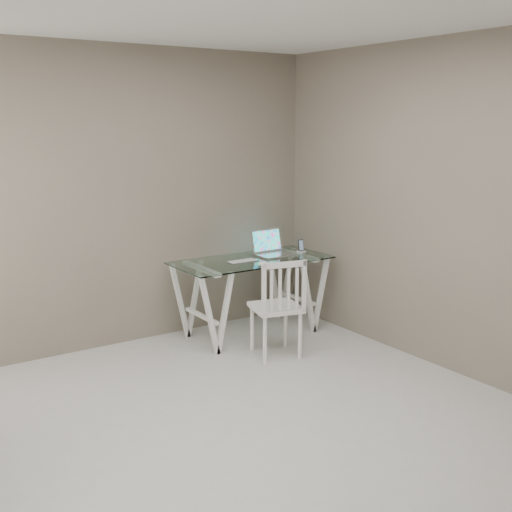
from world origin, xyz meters
The scene contains 7 objects.
room centered at (-0.06, 0.02, 1.72)m, with size 4.50×4.52×2.71m.
desk centered at (1.13, 1.77, 0.38)m, with size 1.50×0.70×0.75m.
chair centered at (0.99, 1.12, 0.49)m, with size 0.49×0.49×0.89m.
laptop centered at (1.42, 1.85, 0.80)m, with size 0.35×0.30×0.24m.
keyboard centered at (1.01, 1.74, 0.75)m, with size 0.29×0.12×0.01m, color silver.
mouse centered at (1.08, 1.50, 0.76)m, with size 0.11×0.07×0.04m, color white.
phone_dock centered at (1.73, 1.77, 0.78)m, with size 0.07×0.07×0.13m.
Camera 1 is at (-2.16, -3.19, 2.05)m, focal length 45.00 mm.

